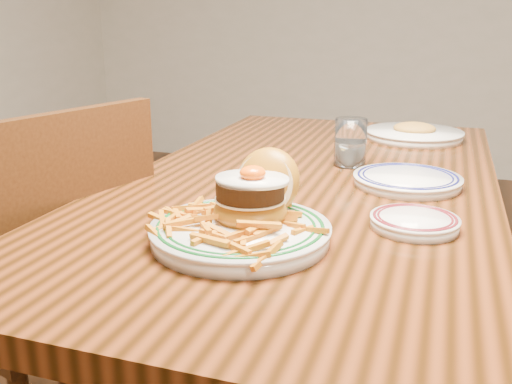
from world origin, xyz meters
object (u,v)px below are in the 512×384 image
(chair_left, at_px, (53,287))
(main_plate, at_px, (245,216))
(table, at_px, (308,213))
(side_plate, at_px, (415,221))

(chair_left, distance_m, main_plate, 0.63)
(table, relative_size, main_plate, 4.95)
(chair_left, relative_size, main_plate, 2.89)
(chair_left, bearing_deg, main_plate, 0.13)
(chair_left, bearing_deg, side_plate, 14.88)
(side_plate, bearing_deg, table, 134.72)
(main_plate, bearing_deg, table, 95.35)
(table, height_order, side_plate, side_plate)
(table, xyz_separation_m, main_plate, (-0.01, -0.41, 0.13))
(main_plate, bearing_deg, side_plate, 34.68)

